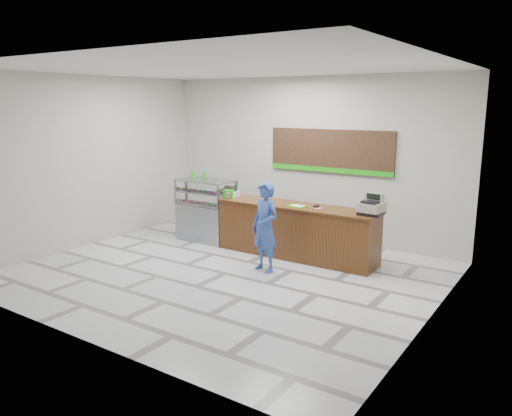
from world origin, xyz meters
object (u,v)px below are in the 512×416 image
Objects in this scene: display_case at (207,209)px; cash_register at (372,207)px; serving_tray at (297,206)px; sales_counter at (296,231)px; customer at (265,227)px.

display_case is 3.75m from cash_register.
display_case is 2.34m from serving_tray.
sales_counter is at bearing -174.49° from cash_register.
sales_counter is 7.29× the size of cash_register.
customer reaches higher than sales_counter.
display_case is at bearing 169.94° from customer.
display_case is 2.97× the size of cash_register.
serving_tray is at bearing -56.09° from sales_counter.
cash_register is at bearing 15.19° from serving_tray.
serving_tray is at bearing -169.48° from cash_register.
customer is (-1.55, -1.02, -0.37)m from cash_register.
sales_counter is 0.54m from serving_tray.
cash_register reaches higher than sales_counter.
sales_counter is 1.64m from cash_register.
sales_counter is 1.06m from customer.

